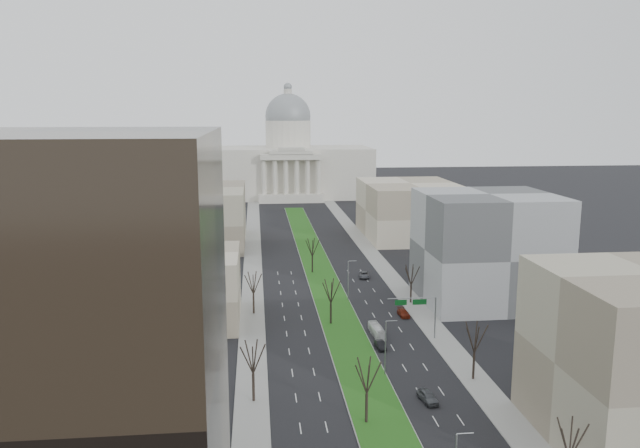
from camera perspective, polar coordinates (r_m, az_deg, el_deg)
ground at (r=163.46m, az=-0.01°, el=-4.47°), size 600.00×600.00×0.00m
median at (r=162.46m, az=0.03°, el=-4.52°), size 8.00×222.03×0.20m
sidewalk_left at (r=138.61m, az=-6.19°, el=-7.23°), size 5.00×330.00×0.15m
sidewalk_right at (r=142.68m, az=8.10°, el=-6.76°), size 5.00×330.00×0.15m
capitol at (r=308.27m, az=-2.90°, el=5.58°), size 80.00×46.00×55.00m
building_glass_tower at (r=62.81m, az=-25.19°, el=-10.94°), size 34.00×30.00×40.00m
building_beige_left at (r=128.12m, az=-13.25°, el=-5.69°), size 26.00×22.00×14.00m
building_grey_right at (r=141.82m, az=15.01°, el=-2.13°), size 28.00×26.00×24.00m
building_far_left at (r=200.76m, az=-11.20°, el=0.74°), size 30.00×40.00×18.00m
building_far_right at (r=211.17m, az=8.20°, el=1.30°), size 30.00×40.00×18.00m
tree_left_mid at (r=92.01m, az=-6.16°, el=-11.92°), size 5.40×5.40×9.72m
tree_left_far at (r=129.97m, az=-6.13°, el=-5.31°), size 5.28×5.28×9.50m
tree_right_near at (r=76.54m, az=21.94°, el=-17.72°), size 5.16×5.16×9.29m
tree_right_mid at (r=101.38m, az=13.99°, el=-9.93°), size 5.52×5.52×9.94m
tree_right_far at (r=138.05m, az=8.35°, el=-4.56°), size 5.04×5.04×9.07m
tree_median_a at (r=85.86m, az=4.32°, el=-13.57°), size 5.40×5.40×9.72m
tree_median_b at (r=123.07m, az=1.00°, el=-6.07°), size 5.40×5.40×9.72m
tree_median_c at (r=161.63m, az=-0.71°, el=-2.09°), size 5.40×5.40×9.72m
streetlamp_median_b at (r=101.33m, az=6.04°, el=-11.10°), size 1.90×0.20×9.16m
streetlamp_median_c at (r=138.72m, az=2.62°, el=-5.12°), size 1.90×0.20×9.16m
mast_arm_signs at (r=116.86m, az=9.23°, el=-7.56°), size 9.12×0.24×8.09m
car_grey_near at (r=95.30m, az=9.82°, el=-15.27°), size 2.63×4.91×1.59m
car_black at (r=113.41m, az=5.52°, el=-10.95°), size 1.68×4.13×1.33m
car_red at (r=130.80m, az=7.63°, el=-8.07°), size 2.09×4.67×1.33m
car_grey_far at (r=158.85m, az=4.05°, el=-4.66°), size 3.09×5.58×1.48m
box_van at (r=119.27m, az=5.22°, el=-9.68°), size 2.16×7.38×2.03m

